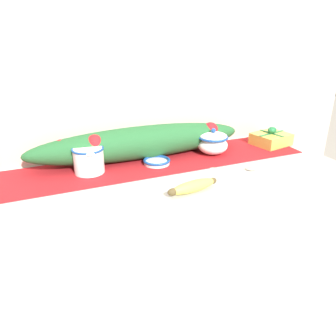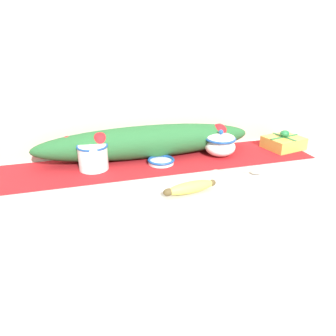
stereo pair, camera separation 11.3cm
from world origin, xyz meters
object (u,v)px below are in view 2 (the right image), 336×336
at_px(cream_pitcher, 93,156).
at_px(spoon, 251,172).
at_px(small_dish, 161,161).
at_px(banana, 190,187).
at_px(gift_box, 283,142).
at_px(sugar_bowl, 220,144).

relative_size(cream_pitcher, spoon, 0.84).
distance_m(small_dish, banana, 0.27).
bearing_deg(gift_box, cream_pitcher, -179.81).
xyz_separation_m(cream_pitcher, banana, (0.28, -0.29, -0.03)).
height_order(sugar_bowl, spoon, sugar_bowl).
relative_size(banana, gift_box, 1.09).
bearing_deg(spoon, gift_box, 66.88).
height_order(cream_pitcher, banana, cream_pitcher).
bearing_deg(gift_box, sugar_bowl, -179.34).
xyz_separation_m(sugar_bowl, banana, (-0.24, -0.29, -0.03)).
distance_m(sugar_bowl, spoon, 0.21).
bearing_deg(spoon, small_dish, 178.39).
distance_m(cream_pitcher, gift_box, 0.83).
relative_size(sugar_bowl, banana, 0.66).
distance_m(sugar_bowl, small_dish, 0.27).
height_order(small_dish, gift_box, gift_box).
xyz_separation_m(banana, spoon, (0.27, 0.08, -0.02)).
height_order(cream_pitcher, spoon, cream_pitcher).
height_order(sugar_bowl, gift_box, sugar_bowl).
relative_size(small_dish, banana, 0.55).
bearing_deg(sugar_bowl, gift_box, 0.66).
distance_m(cream_pitcher, sugar_bowl, 0.52).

